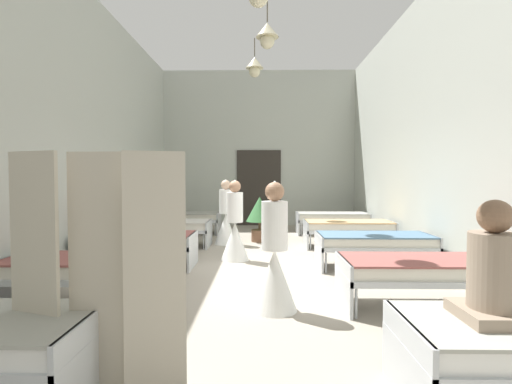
# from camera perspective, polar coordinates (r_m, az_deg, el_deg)

# --- Properties ---
(ground_plane) EXTENTS (6.69, 11.91, 0.10)m
(ground_plane) POSITION_cam_1_polar(r_m,az_deg,el_deg) (6.42, -0.06, -11.94)
(ground_plane) COLOR #9E9384
(room_shell) EXTENTS (6.49, 11.51, 4.93)m
(room_shell) POSITION_cam_1_polar(r_m,az_deg,el_deg) (7.59, 0.13, 9.45)
(room_shell) COLOR #B2B7AD
(room_shell) RESTS_ON ground
(bed_left_row_1) EXTENTS (1.90, 0.84, 0.57)m
(bed_left_row_1) POSITION_cam_1_polar(r_m,az_deg,el_deg) (4.93, -24.83, -10.64)
(bed_left_row_1) COLOR #B7BCC1
(bed_left_row_1) RESTS_ON ground
(bed_right_row_1) EXTENTS (1.90, 0.84, 0.57)m
(bed_right_row_1) POSITION_cam_1_polar(r_m,az_deg,el_deg) (4.84, 24.30, -10.88)
(bed_right_row_1) COLOR #B7BCC1
(bed_right_row_1) RESTS_ON ground
(bed_left_row_2) EXTENTS (1.90, 0.84, 0.57)m
(bed_left_row_2) POSITION_cam_1_polar(r_m,az_deg,el_deg) (6.66, -17.64, -7.23)
(bed_left_row_2) COLOR #B7BCC1
(bed_left_row_2) RESTS_ON ground
(bed_right_row_2) EXTENTS (1.90, 0.84, 0.57)m
(bed_right_row_2) POSITION_cam_1_polar(r_m,az_deg,el_deg) (6.59, 17.71, -7.33)
(bed_right_row_2) COLOR #B7BCC1
(bed_right_row_2) RESTS_ON ground
(bed_left_row_3) EXTENTS (1.90, 0.84, 0.57)m
(bed_left_row_3) POSITION_cam_1_polar(r_m,az_deg,el_deg) (8.47, -13.51, -5.20)
(bed_left_row_3) COLOR #B7BCC1
(bed_left_row_3) RESTS_ON ground
(bed_right_row_3) EXTENTS (1.90, 0.84, 0.57)m
(bed_right_row_3) POSITION_cam_1_polar(r_m,az_deg,el_deg) (8.41, 13.97, -5.25)
(bed_right_row_3) COLOR #B7BCC1
(bed_right_row_3) RESTS_ON ground
(bed_left_row_4) EXTENTS (1.90, 0.84, 0.57)m
(bed_left_row_4) POSITION_cam_1_polar(r_m,az_deg,el_deg) (10.30, -10.86, -3.87)
(bed_left_row_4) COLOR #B7BCC1
(bed_left_row_4) RESTS_ON ground
(bed_right_row_4) EXTENTS (1.90, 0.84, 0.57)m
(bed_right_row_4) POSITION_cam_1_polar(r_m,az_deg,el_deg) (10.26, 11.58, -3.90)
(bed_right_row_4) COLOR #B7BCC1
(bed_right_row_4) RESTS_ON ground
(nurse_near_aisle) EXTENTS (0.52, 0.52, 1.49)m
(nurse_near_aisle) POSITION_cam_1_polar(r_m,az_deg,el_deg) (6.89, -3.26, -6.07)
(nurse_near_aisle) COLOR white
(nurse_near_aisle) RESTS_ON ground
(nurse_mid_aisle) EXTENTS (0.52, 0.52, 1.49)m
(nurse_mid_aisle) POSITION_cam_1_polar(r_m,az_deg,el_deg) (8.56, -4.66, -4.46)
(nurse_mid_aisle) COLOR white
(nurse_mid_aisle) RESTS_ON ground
(nurse_far_aisle) EXTENTS (0.52, 0.52, 1.49)m
(nurse_far_aisle) POSITION_cam_1_polar(r_m,az_deg,el_deg) (4.32, 2.87, -11.04)
(nurse_far_aisle) COLOR white
(nurse_far_aisle) RESTS_ON ground
(patient_seated_primary) EXTENTS (0.44, 0.44, 0.80)m
(patient_seated_primary) POSITION_cam_1_polar(r_m,az_deg,el_deg) (2.97, 32.70, -10.78)
(patient_seated_primary) COLOR gray
(patient_seated_primary) RESTS_ON bed_right_row_0
(patient_seated_secondary) EXTENTS (0.44, 0.44, 0.80)m
(patient_seated_secondary) POSITION_cam_1_polar(r_m,az_deg,el_deg) (6.43, -14.95, -3.68)
(patient_seated_secondary) COLOR gray
(patient_seated_secondary) RESTS_ON bed_left_row_2
(potted_plant) EXTENTS (0.64, 0.64, 1.07)m
(potted_plant) POSITION_cam_1_polar(r_m,az_deg,el_deg) (8.84, 0.56, -3.24)
(potted_plant) COLOR brown
(potted_plant) RESTS_ON ground
(privacy_screen) EXTENTS (1.25, 0.16, 1.70)m
(privacy_screen) POSITION_cam_1_polar(r_m,az_deg,el_deg) (2.88, -23.34, -11.39)
(privacy_screen) COLOR #BCB29E
(privacy_screen) RESTS_ON ground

